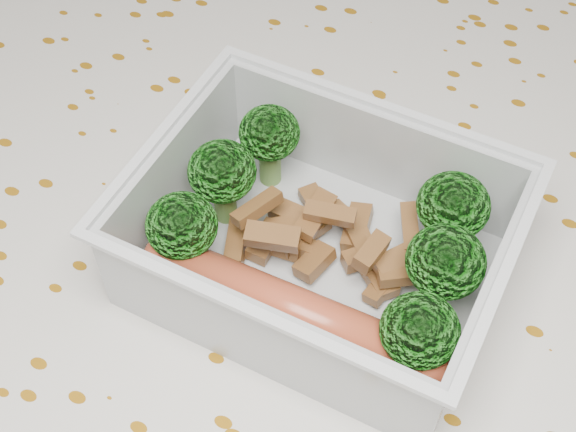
% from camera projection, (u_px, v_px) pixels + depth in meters
% --- Properties ---
extents(dining_table, '(1.40, 0.90, 0.75)m').
position_uv_depth(dining_table, '(303.00, 313.00, 0.54)').
color(dining_table, brown).
rests_on(dining_table, ground).
extents(tablecloth, '(1.46, 0.96, 0.19)m').
position_uv_depth(tablecloth, '(304.00, 272.00, 0.50)').
color(tablecloth, silver).
rests_on(tablecloth, dining_table).
extents(lunch_container, '(0.20, 0.16, 0.07)m').
position_uv_depth(lunch_container, '(319.00, 248.00, 0.44)').
color(lunch_container, silver).
rests_on(lunch_container, tablecloth).
extents(broccoli_florets, '(0.17, 0.12, 0.06)m').
position_uv_depth(broccoli_florets, '(337.00, 225.00, 0.42)').
color(broccoli_florets, '#608C3F').
rests_on(broccoli_florets, lunch_container).
extents(meat_pile, '(0.12, 0.08, 0.03)m').
position_uv_depth(meat_pile, '(328.00, 240.00, 0.45)').
color(meat_pile, brown).
rests_on(meat_pile, lunch_container).
extents(sausage, '(0.17, 0.03, 0.03)m').
position_uv_depth(sausage, '(290.00, 309.00, 0.41)').
color(sausage, '#AC452A').
rests_on(sausage, lunch_container).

